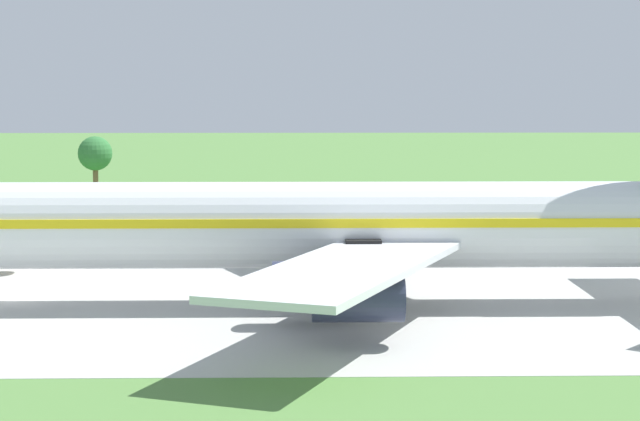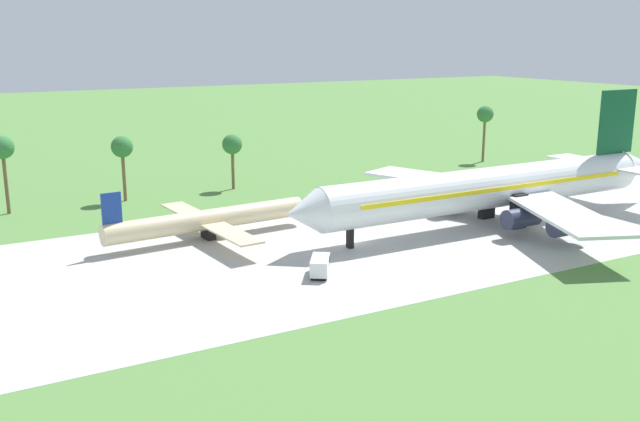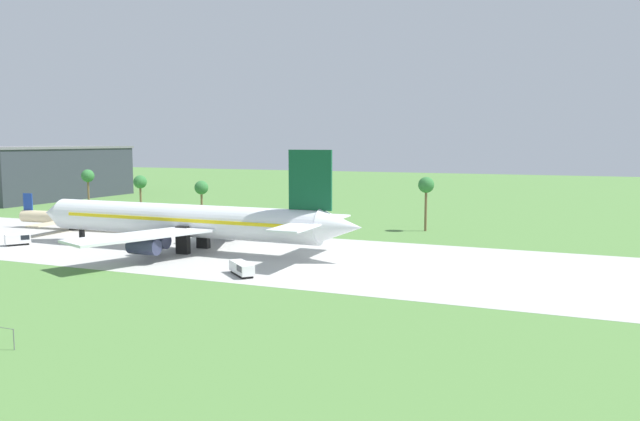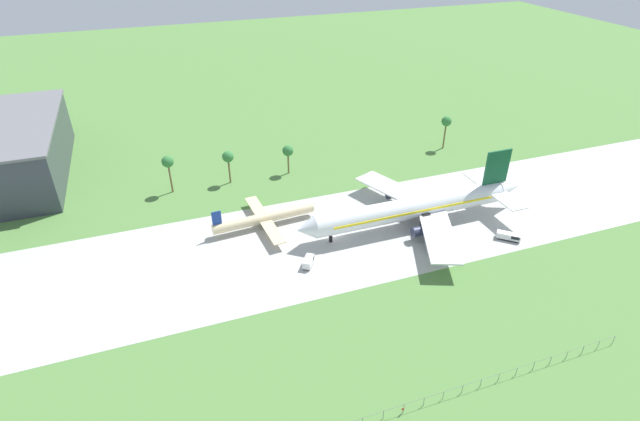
# 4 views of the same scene
# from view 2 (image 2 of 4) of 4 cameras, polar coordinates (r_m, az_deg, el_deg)

# --- Properties ---
(ground_plane) EXTENTS (600.00, 600.00, 0.00)m
(ground_plane) POSITION_cam_2_polar(r_m,az_deg,el_deg) (95.84, 2.68, -2.62)
(ground_plane) COLOR #517F3D
(taxiway_strip) EXTENTS (320.00, 44.00, 0.02)m
(taxiway_strip) POSITION_cam_2_polar(r_m,az_deg,el_deg) (95.84, 2.68, -2.62)
(taxiway_strip) COLOR #B2B2AD
(taxiway_strip) RESTS_ON ground_plane
(jet_airliner) EXTENTS (68.51, 51.13, 18.78)m
(jet_airliner) POSITION_cam_2_polar(r_m,az_deg,el_deg) (107.35, 14.03, 1.83)
(jet_airliner) COLOR white
(jet_airliner) RESTS_ON ground_plane
(regional_aircraft) EXTENTS (29.07, 26.22, 8.05)m
(regional_aircraft) POSITION_cam_2_polar(r_m,az_deg,el_deg) (98.25, -9.03, -0.77)
(regional_aircraft) COLOR beige
(regional_aircraft) RESTS_ON ground_plane
(fuel_truck) EXTENTS (4.16, 4.81, 2.20)m
(fuel_truck) POSITION_cam_2_polar(r_m,az_deg,el_deg) (82.77, 0.01, -4.42)
(fuel_truck) COLOR black
(fuel_truck) RESTS_ON ground_plane
(palm_tree_row) EXTENTS (100.69, 3.60, 12.27)m
(palm_tree_row) POSITION_cam_2_polar(r_m,az_deg,el_deg) (129.01, -6.84, 5.79)
(palm_tree_row) COLOR brown
(palm_tree_row) RESTS_ON ground_plane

